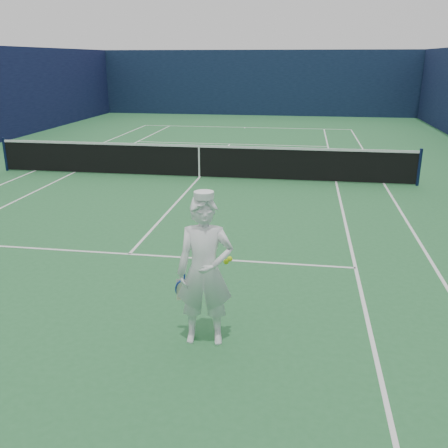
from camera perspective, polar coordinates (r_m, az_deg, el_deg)
name	(u,v)px	position (r m, az deg, el deg)	size (l,w,h in m)	color
ground	(199,178)	(15.38, -2.83, 5.32)	(80.00, 80.00, 0.00)	#286A37
court_markings	(199,177)	(15.38, -2.83, 5.33)	(11.03, 23.83, 0.01)	white
windscreen_fence	(198,111)	(15.06, -2.95, 12.75)	(20.12, 36.12, 4.00)	#0E1A36
tennis_net	(199,160)	(15.27, -2.86, 7.35)	(12.88, 0.09, 1.07)	#141E4C
tennis_player	(205,271)	(6.20, -2.21, -5.40)	(0.83, 0.54, 1.99)	white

